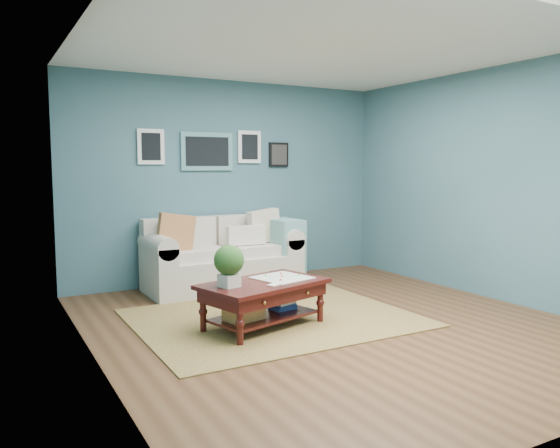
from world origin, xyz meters
TOP-DOWN VIEW (x-y plane):
  - room_shell at (-0.01, 0.06)m, footprint 5.00×5.02m
  - area_rug at (-0.42, 0.47)m, footprint 2.74×2.19m
  - loveseat at (-0.25, 2.03)m, footprint 1.97×0.89m
  - coffee_table at (-0.72, 0.24)m, footprint 1.34×0.98m

SIDE VIEW (x-z plane):
  - area_rug at x=-0.42m, z-range 0.00..0.01m
  - coffee_table at x=-0.72m, z-range -0.05..0.79m
  - loveseat at x=-0.25m, z-range -0.09..0.92m
  - room_shell at x=-0.01m, z-range 0.01..2.71m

